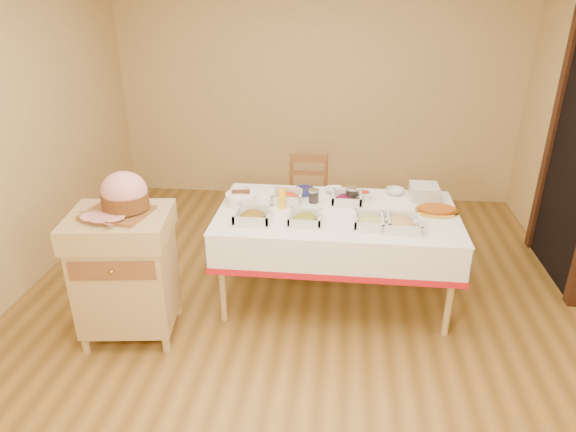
# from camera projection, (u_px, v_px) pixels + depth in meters

# --- Properties ---
(room_shell) EXTENTS (5.00, 5.00, 5.00)m
(room_shell) POSITION_uv_depth(u_px,v_px,m) (295.00, 154.00, 3.44)
(room_shell) COLOR olive
(room_shell) RESTS_ON ground
(dining_table) EXTENTS (1.82, 1.02, 0.76)m
(dining_table) POSITION_uv_depth(u_px,v_px,m) (336.00, 230.00, 3.97)
(dining_table) COLOR tan
(dining_table) RESTS_ON ground
(butcher_cart) EXTENTS (0.73, 0.64, 0.95)m
(butcher_cart) POSITION_uv_depth(u_px,v_px,m) (126.00, 268.00, 3.57)
(butcher_cart) COLOR tan
(butcher_cart) RESTS_ON ground
(dining_chair) EXTENTS (0.40, 0.39, 0.87)m
(dining_chair) POSITION_uv_depth(u_px,v_px,m) (308.00, 200.00, 4.92)
(dining_chair) COLOR brown
(dining_chair) RESTS_ON ground
(ham_on_board) EXTENTS (0.43, 0.41, 0.29)m
(ham_on_board) POSITION_uv_depth(u_px,v_px,m) (123.00, 196.00, 3.37)
(ham_on_board) COLOR brown
(ham_on_board) RESTS_ON butcher_cart
(serving_dish_a) EXTENTS (0.27, 0.26, 0.11)m
(serving_dish_a) POSITION_uv_depth(u_px,v_px,m) (253.00, 216.00, 3.74)
(serving_dish_a) COLOR silver
(serving_dish_a) RESTS_ON dining_table
(serving_dish_b) EXTENTS (0.23, 0.23, 0.10)m
(serving_dish_b) POSITION_uv_depth(u_px,v_px,m) (305.00, 218.00, 3.72)
(serving_dish_b) COLOR silver
(serving_dish_b) RESTS_ON dining_table
(serving_dish_c) EXTENTS (0.25, 0.25, 0.10)m
(serving_dish_c) POSITION_uv_depth(u_px,v_px,m) (372.00, 221.00, 3.67)
(serving_dish_c) COLOR silver
(serving_dish_c) RESTS_ON dining_table
(serving_dish_d) EXTENTS (0.28, 0.28, 0.10)m
(serving_dish_d) POSITION_uv_depth(u_px,v_px,m) (401.00, 223.00, 3.63)
(serving_dish_d) COLOR silver
(serving_dish_d) RESTS_ON dining_table
(serving_dish_e) EXTENTS (0.24, 0.23, 0.11)m
(serving_dish_e) POSITION_uv_depth(u_px,v_px,m) (287.00, 197.00, 4.08)
(serving_dish_e) COLOR silver
(serving_dish_e) RESTS_ON dining_table
(serving_dish_f) EXTENTS (0.24, 0.23, 0.11)m
(serving_dish_f) POSITION_uv_depth(u_px,v_px,m) (347.00, 199.00, 4.04)
(serving_dish_f) COLOR silver
(serving_dish_f) RESTS_ON dining_table
(small_bowl_left) EXTENTS (0.11, 0.11, 0.05)m
(small_bowl_left) POSITION_uv_depth(u_px,v_px,m) (245.00, 192.00, 4.19)
(small_bowl_left) COLOR silver
(small_bowl_left) RESTS_ON dining_table
(small_bowl_mid) EXTENTS (0.14, 0.14, 0.06)m
(small_bowl_mid) POSITION_uv_depth(u_px,v_px,m) (305.00, 190.00, 4.21)
(small_bowl_mid) COLOR navy
(small_bowl_mid) RESTS_ON dining_table
(small_bowl_right) EXTENTS (0.12, 0.12, 0.06)m
(small_bowl_right) POSITION_uv_depth(u_px,v_px,m) (363.00, 195.00, 4.12)
(small_bowl_right) COLOR silver
(small_bowl_right) RESTS_ON dining_table
(bowl_white_imported) EXTENTS (0.17, 0.17, 0.04)m
(bowl_white_imported) POSITION_uv_depth(u_px,v_px,m) (334.00, 190.00, 4.26)
(bowl_white_imported) COLOR silver
(bowl_white_imported) RESTS_ON dining_table
(bowl_small_imported) EXTENTS (0.18, 0.18, 0.05)m
(bowl_small_imported) POSITION_uv_depth(u_px,v_px,m) (395.00, 191.00, 4.22)
(bowl_small_imported) COLOR silver
(bowl_small_imported) RESTS_ON dining_table
(preserve_jar_left) EXTENTS (0.08, 0.08, 0.11)m
(preserve_jar_left) POSITION_uv_depth(u_px,v_px,m) (314.00, 197.00, 4.05)
(preserve_jar_left) COLOR silver
(preserve_jar_left) RESTS_ON dining_table
(preserve_jar_right) EXTENTS (0.10, 0.10, 0.13)m
(preserve_jar_right) POSITION_uv_depth(u_px,v_px,m) (352.00, 196.00, 4.04)
(preserve_jar_right) COLOR silver
(preserve_jar_right) RESTS_ON dining_table
(mustard_bottle) EXTENTS (0.06, 0.06, 0.19)m
(mustard_bottle) POSITION_uv_depth(u_px,v_px,m) (282.00, 198.00, 3.93)
(mustard_bottle) COLOR yellow
(mustard_bottle) RESTS_ON dining_table
(bread_basket) EXTENTS (0.24, 0.24, 0.11)m
(bread_basket) POSITION_uv_depth(u_px,v_px,m) (241.00, 198.00, 4.02)
(bread_basket) COLOR white
(bread_basket) RESTS_ON dining_table
(plate_stack) EXTENTS (0.22, 0.22, 0.12)m
(plate_stack) POSITION_uv_depth(u_px,v_px,m) (424.00, 192.00, 4.10)
(plate_stack) COLOR silver
(plate_stack) RESTS_ON dining_table
(brass_platter) EXTENTS (0.32, 0.23, 0.04)m
(brass_platter) POSITION_uv_depth(u_px,v_px,m) (437.00, 210.00, 3.87)
(brass_platter) COLOR gold
(brass_platter) RESTS_ON dining_table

